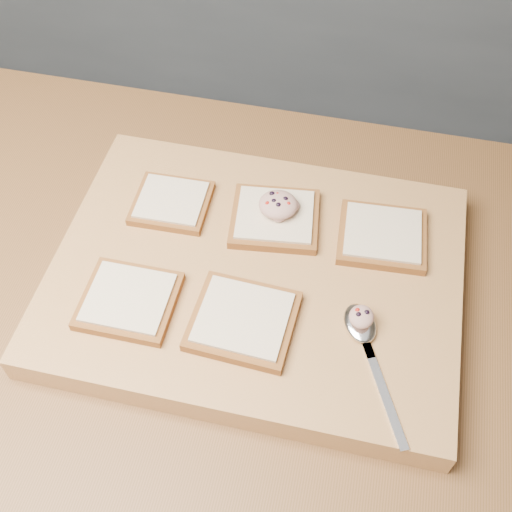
{
  "coord_description": "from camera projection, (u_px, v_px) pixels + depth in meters",
  "views": [
    {
      "loc": [
        0.2,
        -0.48,
        1.65
      ],
      "look_at": [
        0.09,
        0.02,
        0.97
      ],
      "focal_mm": 45.0,
      "sensor_mm": 36.0,
      "label": 1
    }
  ],
  "objects": [
    {
      "name": "ground",
      "position": [
        221.0,
        485.0,
        1.63
      ],
      "size": [
        4.0,
        4.0,
        0.0
      ],
      "primitive_type": "plane",
      "color": "#515459",
      "rests_on": "ground"
    },
    {
      "name": "bread_near_center",
      "position": [
        243.0,
        320.0,
        0.82
      ],
      "size": [
        0.13,
        0.12,
        0.02
      ],
      "color": "brown",
      "rests_on": "cutting_board"
    },
    {
      "name": "back_counter",
      "position": [
        325.0,
        7.0,
        2.09
      ],
      "size": [
        3.6,
        0.62,
        0.94
      ],
      "color": "slate",
      "rests_on": "ground"
    },
    {
      "name": "bread_near_left",
      "position": [
        129.0,
        300.0,
        0.83
      ],
      "size": [
        0.12,
        0.11,
        0.02
      ],
      "color": "brown",
      "rests_on": "cutting_board"
    },
    {
      "name": "bread_far_left",
      "position": [
        172.0,
        202.0,
        0.94
      ],
      "size": [
        0.11,
        0.1,
        0.02
      ],
      "color": "brown",
      "rests_on": "cutting_board"
    },
    {
      "name": "cutting_board",
      "position": [
        256.0,
        277.0,
        0.89
      ],
      "size": [
        0.56,
        0.42,
        0.04
      ],
      "primitive_type": "cube",
      "color": "tan",
      "rests_on": "island_counter"
    },
    {
      "name": "bread_far_right",
      "position": [
        382.0,
        236.0,
        0.9
      ],
      "size": [
        0.13,
        0.12,
        0.02
      ],
      "color": "brown",
      "rests_on": "cutting_board"
    },
    {
      "name": "island_counter",
      "position": [
        212.0,
        413.0,
        1.27
      ],
      "size": [
        2.0,
        0.8,
        0.9
      ],
      "color": "slate",
      "rests_on": "ground"
    },
    {
      "name": "spoon",
      "position": [
        363.0,
        333.0,
        0.81
      ],
      "size": [
        0.11,
        0.19,
        0.01
      ],
      "color": "silver",
      "rests_on": "cutting_board"
    },
    {
      "name": "spoon_salad",
      "position": [
        361.0,
        317.0,
        0.8
      ],
      "size": [
        0.03,
        0.03,
        0.02
      ],
      "color": "tan",
      "rests_on": "spoon"
    },
    {
      "name": "tuna_salad_dollop",
      "position": [
        278.0,
        204.0,
        0.91
      ],
      "size": [
        0.06,
        0.05,
        0.03
      ],
      "color": "tan",
      "rests_on": "bread_far_center"
    },
    {
      "name": "bread_far_center",
      "position": [
        275.0,
        218.0,
        0.92
      ],
      "size": [
        0.14,
        0.13,
        0.02
      ],
      "color": "brown",
      "rests_on": "cutting_board"
    }
  ]
}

